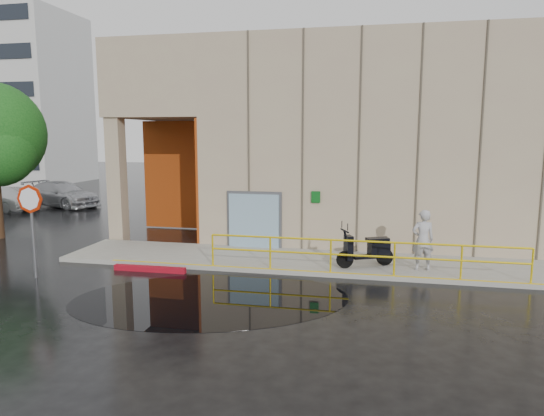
{
  "coord_description": "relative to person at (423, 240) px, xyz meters",
  "views": [
    {
      "loc": [
        4.46,
        -11.4,
        4.33
      ],
      "look_at": [
        1.49,
        3.0,
        2.1
      ],
      "focal_mm": 32.0,
      "sensor_mm": 36.0,
      "label": 1
    }
  ],
  "objects": [
    {
      "name": "stop_sign",
      "position": [
        -11.57,
        -2.79,
        0.96
      ],
      "size": [
        0.86,
        0.11,
        2.87
      ],
      "rotation": [
        0.0,
        0.0,
        -0.41
      ],
      "color": "#5D5E62",
      "rests_on": "ground"
    },
    {
      "name": "puddle",
      "position": [
        -5.71,
        -3.51,
        -1.1
      ],
      "size": [
        8.34,
        6.38,
        0.01
      ],
      "primitive_type": "cube",
      "rotation": [
        0.0,
        0.0,
        0.28
      ],
      "color": "black",
      "rests_on": "ground"
    },
    {
      "name": "ground",
      "position": [
        -6.07,
        -3.94,
        -1.1
      ],
      "size": [
        120.0,
        120.0,
        0.0
      ],
      "primitive_type": "plane",
      "color": "black",
      "rests_on": "ground"
    },
    {
      "name": "distant_building",
      "position": [
        -34.07,
        24.04,
        6.4
      ],
      "size": [
        12.0,
        8.08,
        15.0
      ],
      "color": "beige",
      "rests_on": "ground"
    },
    {
      "name": "sidewalk",
      "position": [
        -2.07,
        0.56,
        -1.03
      ],
      "size": [
        20.0,
        3.0,
        0.15
      ],
      "primitive_type": "cube",
      "color": "gray",
      "rests_on": "ground"
    },
    {
      "name": "car_b",
      "position": [
        -22.39,
        8.41,
        -0.45
      ],
      "size": [
        4.13,
        1.96,
        1.31
      ],
      "primitive_type": "imported",
      "rotation": [
        0.0,
        0.0,
        1.42
      ],
      "color": "silver",
      "rests_on": "ground"
    },
    {
      "name": "building",
      "position": [
        -0.97,
        7.05,
        3.1
      ],
      "size": [
        20.0,
        10.17,
        8.0
      ],
      "color": "tan",
      "rests_on": "ground"
    },
    {
      "name": "car_c",
      "position": [
        -20.06,
        10.71,
        -0.35
      ],
      "size": [
        5.59,
        3.55,
        1.51
      ],
      "primitive_type": "imported",
      "rotation": [
        0.0,
        0.0,
        1.27
      ],
      "color": "#A2A4A9",
      "rests_on": "ground"
    },
    {
      "name": "red_curb",
      "position": [
        -8.47,
        -1.44,
        -1.01
      ],
      "size": [
        2.4,
        0.2,
        0.18
      ],
      "primitive_type": "cube",
      "rotation": [
        0.0,
        0.0,
        0.01
      ],
      "color": "maroon",
      "rests_on": "ground"
    },
    {
      "name": "guardrail",
      "position": [
        -1.82,
        -0.79,
        -0.42
      ],
      "size": [
        9.56,
        0.06,
        1.03
      ],
      "color": "#DBBB0B",
      "rests_on": "sidewalk"
    },
    {
      "name": "person",
      "position": [
        0.0,
        0.0,
        0.0
      ],
      "size": [
        0.77,
        0.58,
        1.9
      ],
      "primitive_type": "imported",
      "rotation": [
        0.0,
        0.0,
        3.34
      ],
      "color": "#A7A6AB",
      "rests_on": "sidewalk"
    },
    {
      "name": "scooter",
      "position": [
        -1.72,
        0.02,
        -0.1
      ],
      "size": [
        1.95,
        1.34,
        1.48
      ],
      "rotation": [
        0.0,
        0.0,
        0.44
      ],
      "color": "black",
      "rests_on": "sidewalk"
    }
  ]
}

